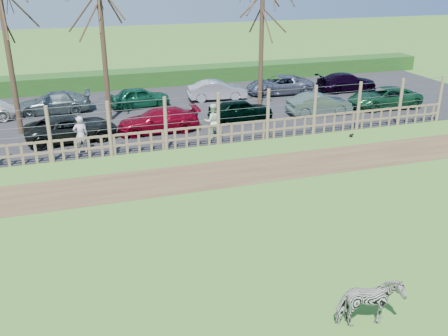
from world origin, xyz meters
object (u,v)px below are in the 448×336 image
object	(u,v)px
tree_left	(3,19)
car_13	(347,82)
visitor_b	(212,121)
car_12	(280,85)
car_4	(241,110)
zebra	(369,303)
car_2	(71,128)
visitor_a	(81,135)
car_10	(140,97)
car_5	(319,104)
crow	(351,135)
tree_mid	(102,29)
car_11	(217,90)
car_3	(158,120)
car_6	(384,98)
car_9	(53,103)

from	to	relation	value
tree_left	car_13	bearing A→B (deg)	8.71
tree_left	visitor_b	bearing A→B (deg)	-22.11
car_12	car_4	bearing A→B (deg)	-36.22
zebra	car_2	size ratio (longest dim) A/B	0.34
tree_left	car_12	distance (m)	16.94
visitor_a	car_10	world-z (taller)	visitor_a
car_2	car_13	distance (m)	18.67
car_2	car_5	distance (m)	13.52
visitor_a	car_12	distance (m)	15.03
visitor_a	car_5	xyz separation A→B (m)	(13.16, 2.42, -0.26)
crow	car_12	xyz separation A→B (m)	(0.17, 9.21, 0.55)
zebra	car_10	world-z (taller)	zebra
tree_mid	car_11	size ratio (longest dim) A/B	1.87
visitor_b	car_3	xyz separation A→B (m)	(-2.31, 1.86, -0.26)
zebra	visitor_a	distance (m)	15.15
car_12	car_13	world-z (taller)	same
visitor_b	crow	xyz separation A→B (m)	(6.62, -1.86, -0.81)
visitor_a	car_10	xyz separation A→B (m)	(3.75, 7.11, -0.26)
tree_mid	car_6	xyz separation A→B (m)	(15.78, -2.32, -4.23)
car_6	visitor_b	bearing A→B (deg)	-75.53
crow	car_6	world-z (taller)	car_6
car_4	car_10	xyz separation A→B (m)	(-4.77, 4.50, 0.00)
car_4	car_10	world-z (taller)	same
car_4	car_6	size ratio (longest dim) A/B	0.82
visitor_a	car_13	bearing A→B (deg)	-161.39
car_11	car_2	bearing A→B (deg)	126.43
car_6	car_9	world-z (taller)	same
tree_left	car_4	world-z (taller)	tree_left
car_5	car_6	bearing A→B (deg)	-85.73
car_3	car_12	size ratio (longest dim) A/B	0.96
zebra	crow	distance (m)	14.27
car_5	car_13	xyz separation A→B (m)	(4.48, 4.56, 0.00)
tree_left	car_2	world-z (taller)	tree_left
car_3	car_5	size ratio (longest dim) A/B	1.14
visitor_a	car_6	size ratio (longest dim) A/B	0.40
car_6	car_11	bearing A→B (deg)	-115.69
visitor_a	crow	size ratio (longest dim) A/B	7.51
tree_mid	visitor_b	xyz separation A→B (m)	(4.47, -4.64, -3.96)
visitor_a	car_13	world-z (taller)	visitor_a
crow	car_13	distance (m)	9.90
visitor_a	car_9	size ratio (longest dim) A/B	0.42
crow	car_12	distance (m)	9.23
tree_left	car_9	distance (m)	6.27
crow	visitor_a	bearing A→B (deg)	172.66
tree_left	car_12	world-z (taller)	tree_left
car_11	car_10	bearing A→B (deg)	98.44
visitor_a	crow	bearing A→B (deg)	169.68
tree_left	car_4	size ratio (longest dim) A/B	2.24
car_2	car_6	distance (m)	17.87
car_13	zebra	bearing A→B (deg)	150.98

